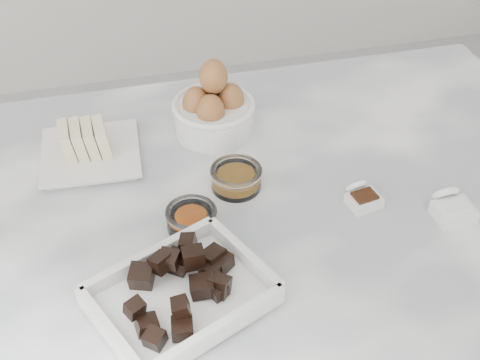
% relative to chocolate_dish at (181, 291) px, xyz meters
% --- Properties ---
extents(marble_slab, '(1.20, 0.80, 0.04)m').
position_rel_chocolate_dish_xyz_m(marble_slab, '(0.10, 0.15, -0.04)').
color(marble_slab, white).
rests_on(marble_slab, cabinet).
extents(chocolate_dish, '(0.27, 0.24, 0.06)m').
position_rel_chocolate_dish_xyz_m(chocolate_dish, '(0.00, 0.00, 0.00)').
color(chocolate_dish, white).
rests_on(chocolate_dish, marble_slab).
extents(butter_plate, '(0.17, 0.17, 0.07)m').
position_rel_chocolate_dish_xyz_m(butter_plate, '(-0.10, 0.34, -0.00)').
color(butter_plate, white).
rests_on(butter_plate, marble_slab).
extents(sugar_ramekin, '(0.08, 0.08, 0.05)m').
position_rel_chocolate_dish_xyz_m(sugar_ramekin, '(0.12, 0.34, 0.00)').
color(sugar_ramekin, white).
rests_on(sugar_ramekin, marble_slab).
extents(egg_bowl, '(0.15, 0.15, 0.14)m').
position_rel_chocolate_dish_xyz_m(egg_bowl, '(0.12, 0.37, 0.02)').
color(egg_bowl, white).
rests_on(egg_bowl, marble_slab).
extents(honey_bowl, '(0.08, 0.08, 0.04)m').
position_rel_chocolate_dish_xyz_m(honey_bowl, '(0.13, 0.21, -0.01)').
color(honey_bowl, white).
rests_on(honey_bowl, marble_slab).
extents(zest_bowl, '(0.08, 0.08, 0.03)m').
position_rel_chocolate_dish_xyz_m(zest_bowl, '(0.04, 0.14, -0.01)').
color(zest_bowl, white).
rests_on(zest_bowl, marble_slab).
extents(vanilla_spoon, '(0.05, 0.07, 0.04)m').
position_rel_chocolate_dish_xyz_m(vanilla_spoon, '(0.30, 0.13, -0.01)').
color(vanilla_spoon, white).
rests_on(vanilla_spoon, marble_slab).
extents(salt_spoon, '(0.06, 0.07, 0.04)m').
position_rel_chocolate_dish_xyz_m(salt_spoon, '(0.42, 0.07, -0.01)').
color(salt_spoon, white).
rests_on(salt_spoon, marble_slab).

